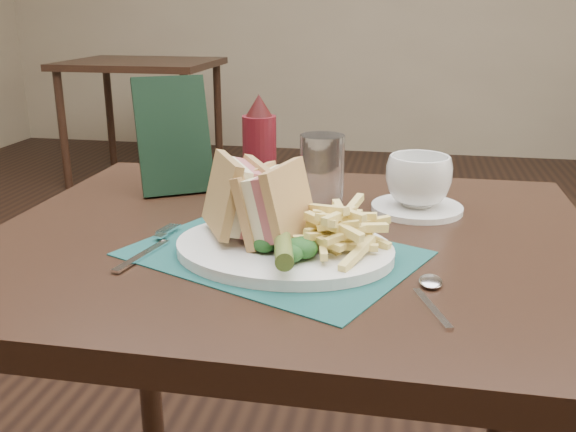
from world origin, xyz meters
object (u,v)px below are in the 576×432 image
Objects in this scene: drinking_glass at (322,175)px; check_presenter at (173,136)px; table_bg_left at (145,121)px; placemat at (273,254)px; saucer at (417,208)px; plate at (284,249)px; sandwich_half_a at (222,198)px; sandwich_half_b at (262,201)px; ketchup_bottle at (260,150)px; coffee_cup at (419,181)px.

check_presenter is (-0.28, 0.09, 0.04)m from drinking_glass.
table_bg_left is 2.43× the size of placemat.
table_bg_left is 6.00× the size of saucer.
plate is (0.02, -0.00, 0.01)m from placemat.
sandwich_half_a is (-0.07, 0.01, 0.07)m from placemat.
sandwich_half_a is at bearing 178.12° from plate.
plate is at bearing -78.61° from check_presenter.
placemat is at bearing -16.33° from sandwich_half_b.
drinking_glass is (0.06, 0.18, -0.01)m from sandwich_half_b.
placemat is 3.27× the size of sandwich_half_a.
plate is 0.20m from drinking_glass.
ketchup_bottle is (-0.05, 0.22, 0.02)m from sandwich_half_b.
table_bg_left is at bearing 85.55° from sandwich_half_a.
ketchup_bottle reaches higher than placemat.
plate is 0.30m from coffee_cup.
ketchup_bottle is (-0.27, -0.00, 0.09)m from saucer.
coffee_cup reaches higher than placemat.
sandwich_half_a reaches higher than coffee_cup.
coffee_cup is at bearing 0.00° from saucer.
check_presenter is (-0.43, 0.04, 0.10)m from saucer.
coffee_cup is 0.16m from drinking_glass.
drinking_glass is 0.30m from check_presenter.
saucer is (0.27, 0.22, -0.07)m from sandwich_half_a.
ketchup_bottle reaches higher than coffee_cup.
drinking_glass reaches higher than coffee_cup.
table_bg_left is 8.45× the size of coffee_cup.
saucer is at bearing 59.93° from plate.
sandwich_half_a is at bearing -64.84° from table_bg_left.
ketchup_bottle is at bearing -63.10° from table_bg_left.
placemat is at bearing -129.56° from saucer.
coffee_cup is at bearing 60.90° from sandwich_half_b.
plate is (1.50, -3.01, 0.38)m from table_bg_left.
placemat is 0.07m from sandwich_half_b.
plate is 1.42× the size of check_presenter.
check_presenter is at bearing -65.59° from table_bg_left.
table_bg_left is 8.23× the size of sandwich_half_b.
coffee_cup is at bearing 15.88° from drinking_glass.
placemat is 0.10m from sandwich_half_a.
saucer is at bearing 50.44° from placemat.
coffee_cup is 0.50× the size of check_presenter.
drinking_glass reaches higher than placemat.
ketchup_bottle reaches higher than drinking_glass.
placemat reaches higher than table_bg_left.
sandwich_half_b is (-0.02, 0.01, 0.07)m from placemat.
coffee_cup reaches higher than table_bg_left.
placemat is at bearing -101.78° from drinking_glass.
sandwich_half_b is (0.06, -0.00, -0.00)m from sandwich_half_a.
table_bg_left is 3.37m from placemat.
coffee_cup is 0.57× the size of ketchup_bottle.
sandwich_half_a and drinking_glass have the same top height.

